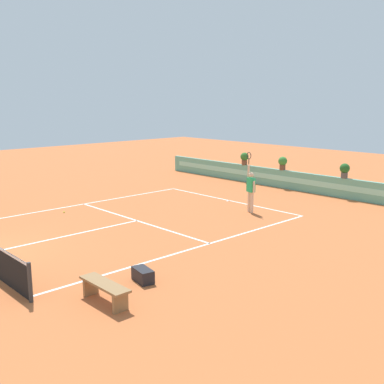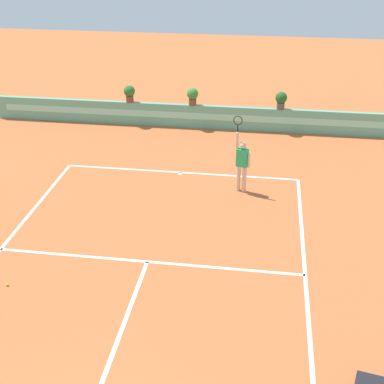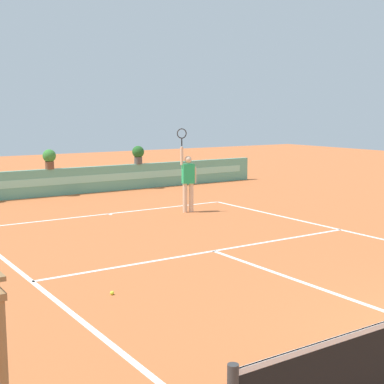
# 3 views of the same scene
# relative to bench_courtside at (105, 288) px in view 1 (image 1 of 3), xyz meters

# --- Properties ---
(ground_plane) EXTENTS (60.00, 60.00, 0.00)m
(ground_plane) POSITION_rel_bench_courtside_xyz_m (-5.67, 4.73, -0.38)
(ground_plane) COLOR #BC6033
(court_lines) EXTENTS (8.32, 11.94, 0.01)m
(court_lines) POSITION_rel_bench_courtside_xyz_m (-5.67, 5.45, -0.37)
(court_lines) COLOR white
(court_lines) RESTS_ON ground
(back_wall_barrier) EXTENTS (18.00, 0.21, 1.00)m
(back_wall_barrier) POSITION_rel_bench_courtside_xyz_m (-5.67, 15.12, 0.12)
(back_wall_barrier) COLOR #60A88E
(back_wall_barrier) RESTS_ON ground
(bench_courtside) EXTENTS (1.60, 0.44, 0.51)m
(bench_courtside) POSITION_rel_bench_courtside_xyz_m (0.00, 0.00, 0.00)
(bench_courtside) COLOR olive
(bench_courtside) RESTS_ON ground
(gear_bag) EXTENTS (0.76, 0.49, 0.36)m
(gear_bag) POSITION_rel_bench_courtside_xyz_m (-0.45, 1.47, -0.20)
(gear_bag) COLOR black
(gear_bag) RESTS_ON ground
(tennis_player) EXTENTS (0.60, 0.31, 2.58)m
(tennis_player) POSITION_rel_bench_courtside_xyz_m (-3.48, 9.55, 0.67)
(tennis_player) COLOR beige
(tennis_player) RESTS_ON ground
(tennis_ball_near_baseline) EXTENTS (0.07, 0.07, 0.07)m
(tennis_ball_near_baseline) POSITION_rel_bench_courtside_xyz_m (-8.87, 3.64, -0.34)
(tennis_ball_near_baseline) COLOR #CCE033
(tennis_ball_near_baseline) RESTS_ON ground
(potted_plant_right) EXTENTS (0.48, 0.48, 0.72)m
(potted_plant_right) POSITION_rel_bench_courtside_xyz_m (-2.23, 15.12, 1.04)
(potted_plant_right) COLOR #514C47
(potted_plant_right) RESTS_ON back_wall_barrier
(potted_plant_centre) EXTENTS (0.48, 0.48, 0.72)m
(potted_plant_centre) POSITION_rel_bench_courtside_xyz_m (-5.89, 15.12, 1.04)
(potted_plant_centre) COLOR brown
(potted_plant_centre) RESTS_ON back_wall_barrier
(potted_plant_left) EXTENTS (0.48, 0.48, 0.72)m
(potted_plant_left) POSITION_rel_bench_courtside_xyz_m (-8.60, 15.12, 1.04)
(potted_plant_left) COLOR brown
(potted_plant_left) RESTS_ON back_wall_barrier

